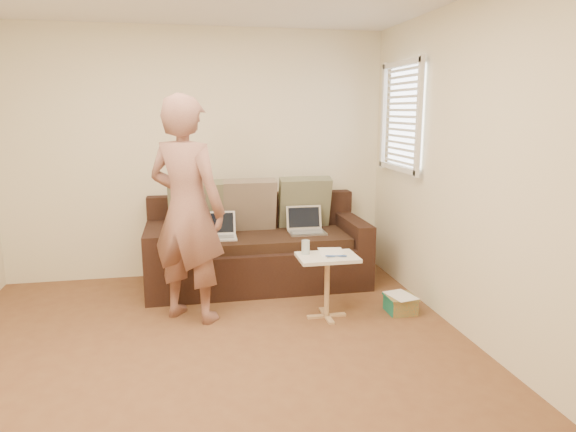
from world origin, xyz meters
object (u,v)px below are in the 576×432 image
Objects in this scene: sofa at (257,244)px; drinking_glass at (306,247)px; laptop_silver at (307,233)px; person at (187,210)px; striped_box at (401,304)px; side_table at (327,287)px; laptop_white at (219,239)px.

sofa is 0.97m from drinking_glass.
person is at bearing -147.65° from laptop_silver.
drinking_glass is 1.00m from striped_box.
side_table is at bearing -91.81° from laptop_silver.
person is at bearing 172.10° from striped_box.
drinking_glass is at bearing -103.17° from laptop_silver.
striped_box is (0.67, -0.03, -0.20)m from side_table.
laptop_white is at bearing -166.78° from sofa.
laptop_silver is 0.91m from laptop_white.
side_table is at bearing 177.17° from striped_box.
sofa reaches higher than side_table.
sofa is 1.10m from side_table.
drinking_glass is at bearing -72.09° from sofa.
person is 3.44× the size of side_table.
laptop_white is 0.63× the size of side_table.
side_table is 4.61× the size of drinking_glass.
sofa reaches higher than laptop_silver.
person is at bearing 172.17° from drinking_glass.
sofa is 0.42m from laptop_white.
striped_box is (1.53, -0.93, -0.44)m from laptop_white.
drinking_glass is (-0.22, -0.86, 0.09)m from laptop_silver.
person is (-0.29, -0.68, 0.43)m from laptop_white.
drinking_glass reaches higher than laptop_white.
person reaches higher than striped_box.
side_table is 2.17× the size of striped_box.
laptop_white is 2.92× the size of drinking_glass.
laptop_silver reaches higher than side_table.
side_table is 0.70m from striped_box.
striped_box is (1.82, -0.25, -0.87)m from person.
sofa is at bearing 115.10° from side_table.
sofa is at bearing 176.37° from laptop_silver.
striped_box is at bearing -29.26° from laptop_white.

